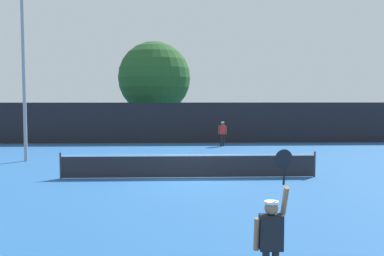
% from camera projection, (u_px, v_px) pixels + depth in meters
% --- Properties ---
extents(ground_plane, '(120.00, 120.00, 0.00)m').
position_uv_depth(ground_plane, '(189.00, 178.00, 18.04)').
color(ground_plane, '#235693').
extents(tennis_net, '(10.63, 0.08, 1.07)m').
position_uv_depth(tennis_net, '(189.00, 165.00, 18.01)').
color(tennis_net, '#232328').
rests_on(tennis_net, ground).
extents(perimeter_fence, '(34.18, 0.12, 2.98)m').
position_uv_depth(perimeter_fence, '(183.00, 123.00, 32.09)').
color(perimeter_fence, black).
rests_on(perimeter_fence, ground).
extents(player_serving, '(0.67, 0.39, 2.45)m').
position_uv_depth(player_serving, '(272.00, 234.00, 7.15)').
color(player_serving, black).
rests_on(player_serving, ground).
extents(player_receiving, '(0.57, 0.25, 1.68)m').
position_uv_depth(player_receiving, '(223.00, 131.00, 29.88)').
color(player_receiving, red).
rests_on(player_receiving, ground).
extents(tennis_ball, '(0.07, 0.07, 0.07)m').
position_uv_depth(tennis_ball, '(145.00, 173.00, 19.01)').
color(tennis_ball, '#CCE033').
rests_on(tennis_ball, ground).
extents(light_pole, '(1.18, 0.28, 9.28)m').
position_uv_depth(light_pole, '(23.00, 61.00, 22.45)').
color(light_pole, gray).
rests_on(light_pole, ground).
extents(large_tree, '(6.19, 6.19, 8.14)m').
position_uv_depth(large_tree, '(154.00, 78.00, 37.20)').
color(large_tree, brown).
rests_on(large_tree, ground).
extents(parked_car_near, '(2.31, 4.37, 1.69)m').
position_uv_depth(parked_car_near, '(285.00, 126.00, 39.44)').
color(parked_car_near, red).
rests_on(parked_car_near, ground).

